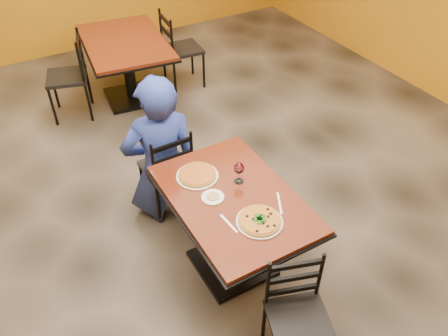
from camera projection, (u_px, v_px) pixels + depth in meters
floor at (203, 225)px, 3.96m from camera, size 7.00×8.00×0.01m
table_main at (233, 216)px, 3.27m from camera, size 0.83×1.23×0.75m
table_second at (127, 56)px, 5.23m from camera, size 1.06×1.45×0.75m
chair_main_near at (299, 322)px, 2.78m from camera, size 0.47×0.47×0.82m
chair_main_far at (166, 168)px, 3.90m from camera, size 0.39×0.39×0.84m
chair_second_left at (67, 77)px, 5.01m from camera, size 0.54×0.54×0.95m
chair_second_right at (183, 49)px, 5.56m from camera, size 0.46×0.46×0.94m
diner at (160, 148)px, 3.72m from camera, size 0.71×0.53×1.32m
plate_main at (259, 222)px, 2.96m from camera, size 0.31×0.31×0.01m
pizza_main at (260, 220)px, 2.95m from camera, size 0.28×0.28×0.02m
plate_far at (197, 176)px, 3.31m from camera, size 0.31×0.31×0.01m
pizza_far at (197, 174)px, 3.30m from camera, size 0.28×0.28×0.02m
side_plate at (213, 197)px, 3.14m from camera, size 0.16×0.16×0.01m
dip at (213, 196)px, 3.13m from camera, size 0.09×0.09×0.01m
wine_glass at (239, 172)px, 3.21m from camera, size 0.08×0.08×0.18m
fork at (229, 224)px, 2.95m from camera, size 0.03×0.19×0.00m
knife at (279, 203)px, 3.10m from camera, size 0.11×0.19×0.00m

